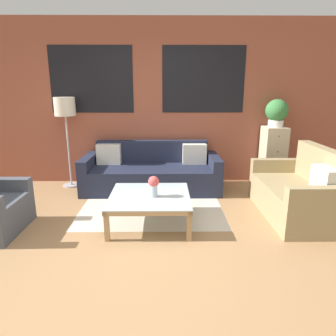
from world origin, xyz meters
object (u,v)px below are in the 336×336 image
Objects in this scene: settee_vintage at (299,193)px; floor_lamp at (65,111)px; potted_plant at (277,112)px; drawer_cabinet at (273,156)px; flower_vase at (154,185)px; couch_dark at (152,173)px; coffee_table at (150,199)px.

floor_lamp reaches higher than settee_vintage.
settee_vintage is 3.21× the size of potted_plant.
flower_vase is at bearing -141.47° from drawer_cabinet.
drawer_cabinet is at bearing 5.62° from couch_dark.
potted_plant is (2.07, 1.55, 0.95)m from coffee_table.
floor_lamp reaches higher than coffee_table.
couch_dark reaches higher than coffee_table.
couch_dark is 2.33m from potted_plant.
coffee_table is (-1.97, -0.22, 0.01)m from settee_vintage.
floor_lamp is (-3.43, 1.32, 0.98)m from settee_vintage.
couch_dark is at bearing -174.38° from potted_plant.
settee_vintage reaches higher than coffee_table.
couch_dark is 1.48× the size of floor_lamp.
settee_vintage is 1.65m from potted_plant.
couch_dark is 2.27× the size of coffee_table.
couch_dark is 1.52× the size of settee_vintage.
drawer_cabinet is at bearing 38.53° from flower_vase.
couch_dark is 2.19× the size of drawer_cabinet.
potted_plant reaches higher than settee_vintage.
potted_plant reaches higher than coffee_table.
drawer_cabinet is at bearing 85.83° from settee_vintage.
floor_lamp is (-1.42, 0.19, 1.02)m from couch_dark.
floor_lamp is at bearing 133.60° from flower_vase.
drawer_cabinet reaches higher than couch_dark.
couch_dark is at bearing 91.46° from coffee_table.
flower_vase reaches higher than coffee_table.
coffee_table is at bearing -143.10° from potted_plant.
potted_plant reaches higher than couch_dark.
coffee_table is 2.33m from floor_lamp.
drawer_cabinet is at bearing -90.00° from potted_plant.
potted_plant is (3.52, 0.02, -0.02)m from floor_lamp.
floor_lamp reaches higher than potted_plant.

